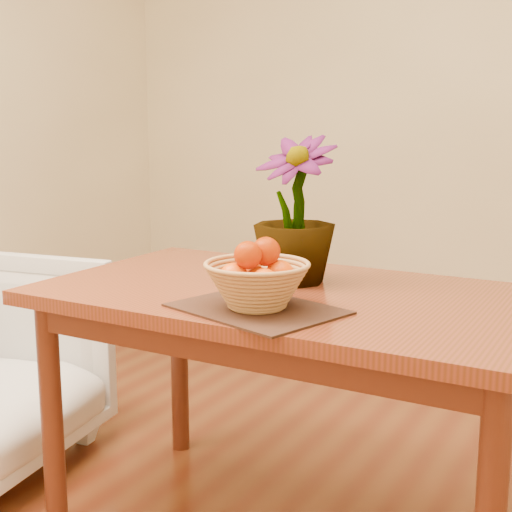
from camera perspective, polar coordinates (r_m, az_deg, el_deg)
The scene contains 6 objects.
wall_back at distance 3.78m, azimuth 16.59°, elevation 12.36°, with size 4.00×0.02×2.70m, color #FAEBBE.
table at distance 2.01m, azimuth 2.89°, elevation -5.18°, with size 1.40×0.80×0.75m.
placemat at distance 1.78m, azimuth 0.08°, elevation -4.25°, with size 0.39×0.30×0.01m, color #371D14.
wicker_basket at distance 1.76m, azimuth 0.08°, elevation -2.48°, with size 0.26×0.26×0.11m.
orange_pile at distance 1.75m, azimuth 0.11°, elevation -0.76°, with size 0.15×0.16×0.13m.
potted_plant at distance 2.05m, azimuth 3.12°, elevation 3.70°, with size 0.24×0.24×0.42m, color #1E4814.
Camera 1 is at (0.86, -1.43, 1.21)m, focal length 50.00 mm.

